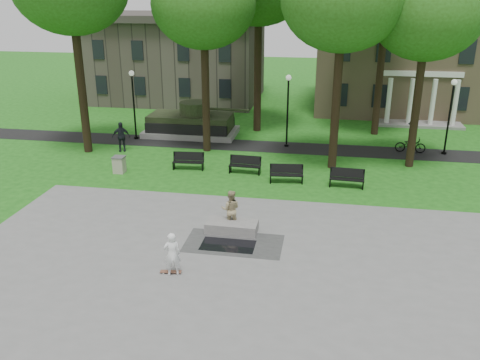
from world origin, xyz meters
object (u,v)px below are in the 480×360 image
object	(u,v)px
cyclist	(411,139)
skateboarder	(172,254)
friend_watching	(231,209)
park_bench_0	(189,160)
concrete_block	(232,227)
trash_bin	(119,164)

from	to	relation	value
cyclist	skateboarder	bearing A→B (deg)	151.05
skateboarder	friend_watching	world-z (taller)	friend_watching
cyclist	park_bench_0	size ratio (longest dim) A/B	1.14
friend_watching	park_bench_0	size ratio (longest dim) A/B	0.95
skateboarder	friend_watching	bearing A→B (deg)	-130.59
concrete_block	trash_bin	distance (m)	9.98
friend_watching	park_bench_0	distance (m)	8.20
concrete_block	friend_watching	distance (m)	0.75
concrete_block	trash_bin	xyz separation A→B (m)	(-7.71, 6.34, 0.24)
trash_bin	park_bench_0	bearing A→B (deg)	18.76
park_bench_0	trash_bin	distance (m)	3.93
cyclist	park_bench_0	bearing A→B (deg)	115.93
concrete_block	cyclist	size ratio (longest dim) A/B	1.05
trash_bin	skateboarder	bearing A→B (deg)	-58.49
concrete_block	park_bench_0	bearing A→B (deg)	117.66
skateboarder	trash_bin	size ratio (longest dim) A/B	1.75
skateboarder	park_bench_0	world-z (taller)	skateboarder
concrete_block	trash_bin	size ratio (longest dim) A/B	2.29
friend_watching	skateboarder	bearing A→B (deg)	67.32
friend_watching	concrete_block	bearing A→B (deg)	102.05
park_bench_0	trash_bin	world-z (taller)	park_bench_0
park_bench_0	friend_watching	bearing A→B (deg)	-66.17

